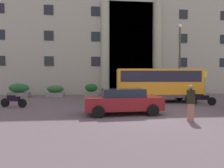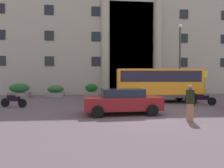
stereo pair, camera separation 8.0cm
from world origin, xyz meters
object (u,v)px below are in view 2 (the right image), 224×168
Objects in this scene: hedge_planter_entrance_left at (157,89)px; motorcycle_near_kerb at (13,101)px; hedge_planter_far_east at (55,91)px; bus_stop_sign at (205,82)px; scooter_by_planter at (201,99)px; hedge_planter_far_west at (91,90)px; pedestrian_child_trailing at (190,103)px; parked_coupe_end at (122,101)px; hedge_planter_east at (19,91)px; orange_minibus at (157,82)px; hedge_planter_west at (184,89)px; lamppost_plaza_centre at (180,55)px; motorcycle_far_end at (106,100)px.

hedge_planter_entrance_left is 1.01× the size of motorcycle_near_kerb.
hedge_planter_far_east is at bearing 95.59° from motorcycle_near_kerb.
bus_stop_sign is 5.11m from scooter_by_planter.
pedestrian_child_trailing is (4.94, -11.88, 0.15)m from hedge_planter_far_west.
hedge_planter_far_west is at bearing 91.48° from pedestrian_child_trailing.
bus_stop_sign is 11.25m from parked_coupe_end.
hedge_planter_far_east is 1.14× the size of pedestrian_child_trailing.
hedge_planter_far_east is at bearing 179.35° from hedge_planter_entrance_left.
hedge_planter_east is at bearing -177.01° from hedge_planter_far_west.
hedge_planter_far_west is 0.77× the size of hedge_planter_entrance_left.
scooter_by_planter is (6.21, 2.53, -0.27)m from parked_coupe_end.
motorcycle_near_kerb is at bearing 133.44° from pedestrian_child_trailing.
bus_stop_sign reaches higher than hedge_planter_entrance_left.
orange_minibus reaches higher than hedge_planter_west.
hedge_planter_west is at bearing 39.17° from motorcycle_near_kerb.
hedge_planter_west reaches higher than hedge_planter_far_west.
hedge_planter_far_west is at bearing 168.29° from lamppost_plaza_centre.
hedge_planter_entrance_left is (1.74, 4.96, -0.89)m from orange_minibus.
orange_minibus is 3.67× the size of motorcycle_near_kerb.
lamppost_plaza_centre is at bearing -11.71° from hedge_planter_far_west.
motorcycle_far_end is at bearing 104.66° from parked_coupe_end.
motorcycle_far_end is 0.95× the size of scooter_by_planter.
bus_stop_sign is 1.43× the size of hedge_planter_far_east.
motorcycle_near_kerb is (-7.16, 2.81, -0.27)m from parked_coupe_end.
pedestrian_child_trailing is at bearing -126.03° from bus_stop_sign.
pedestrian_child_trailing is (-3.36, -4.49, 0.37)m from scooter_by_planter.
bus_stop_sign is at bearing -41.53° from hedge_planter_entrance_left.
bus_stop_sign is at bearing 57.69° from scooter_by_planter.
parked_coupe_end reaches higher than motorcycle_far_end.
bus_stop_sign reaches higher than motorcycle_near_kerb.
parked_coupe_end is 2.04× the size of scooter_by_planter.
hedge_planter_entrance_left is at bearing 57.57° from parked_coupe_end.
hedge_planter_east is 1.15× the size of hedge_planter_far_east.
motorcycle_near_kerb is at bearing -165.54° from orange_minibus.
orange_minibus reaches higher than motorcycle_near_kerb.
hedge_planter_far_west is at bearing 98.39° from parked_coupe_end.
hedge_planter_entrance_left is at bearing -0.79° from hedge_planter_far_west.
hedge_planter_far_west reaches higher than motorcycle_far_end.
hedge_planter_east is at bearing 116.42° from pedestrian_child_trailing.
hedge_planter_west is at bearing 45.45° from parked_coupe_end.
motorcycle_near_kerb is at bearing -150.94° from hedge_planter_entrance_left.
hedge_planter_east is 1.07× the size of hedge_planter_west.
hedge_planter_far_east is at bearing 167.48° from bus_stop_sign.
orange_minibus reaches higher than hedge_planter_far_west.
parked_coupe_end is (-5.43, -9.81, -0.03)m from hedge_planter_entrance_left.
bus_stop_sign is 3.63m from lamppost_plaza_centre.
lamppost_plaza_centre is (7.21, 7.99, 3.73)m from parked_coupe_end.
orange_minibus reaches higher than motorcycle_far_end.
lamppost_plaza_centre is at bearing -45.73° from hedge_planter_entrance_left.
hedge_planter_west is 1.08× the size of hedge_planter_far_east.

